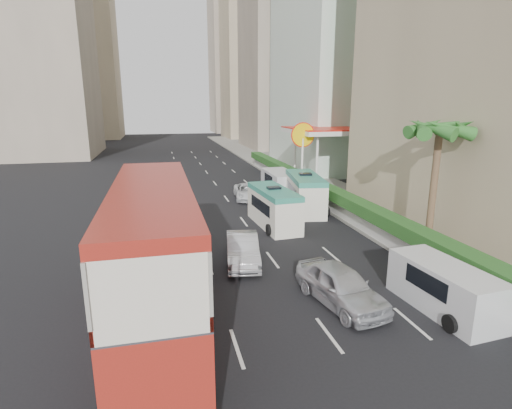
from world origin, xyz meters
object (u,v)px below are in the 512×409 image
object	(u,v)px
shell_station	(324,156)
panel_van_far	(280,184)
minibus_far	(305,193)
palm_tree	(433,191)
double_decker_bus	(156,259)
car_silver_lane_b	(339,304)
car_silver_lane_a	(243,263)
panel_van_near	(444,288)
van_asset	(248,199)
minibus_near	(274,207)

from	to	relation	value
shell_station	panel_van_far	bearing A→B (deg)	-145.19
minibus_far	palm_tree	size ratio (longest dim) A/B	0.94
double_decker_bus	car_silver_lane_b	world-z (taller)	double_decker_bus
double_decker_bus	shell_station	distance (m)	28.02
car_silver_lane_a	palm_tree	bearing A→B (deg)	3.01
minibus_far	panel_van_near	size ratio (longest dim) A/B	1.34
minibus_far	panel_van_far	xyz separation A→B (m)	(-0.30, 5.18, -0.28)
van_asset	palm_tree	xyz separation A→B (m)	(6.50, -14.52, 3.38)
car_silver_lane_a	shell_station	xyz separation A→B (m)	(11.95, 18.04, 2.75)
double_decker_bus	minibus_far	xyz separation A→B (m)	(10.60, 13.85, -1.20)
palm_tree	shell_station	size ratio (longest dim) A/B	0.80
minibus_near	minibus_far	distance (m)	4.59
minibus_near	minibus_far	bearing A→B (deg)	39.92
double_decker_bus	palm_tree	xyz separation A→B (m)	(13.80, 4.00, 0.85)
minibus_near	shell_station	size ratio (longest dim) A/B	0.69
car_silver_lane_a	van_asset	distance (m)	13.94
minibus_far	car_silver_lane_a	bearing A→B (deg)	-117.07
palm_tree	minibus_far	bearing A→B (deg)	108.01
double_decker_bus	panel_van_near	bearing A→B (deg)	-7.50
car_silver_lane_a	minibus_near	xyz separation A→B (m)	(3.24, 5.70, 1.22)
double_decker_bus	palm_tree	bearing A→B (deg)	16.16
shell_station	double_decker_bus	bearing A→B (deg)	-124.82
van_asset	panel_van_far	size ratio (longest dim) A/B	0.84
panel_van_far	minibus_far	bearing A→B (deg)	-86.34
panel_van_near	shell_station	xyz separation A→B (m)	(5.48, 24.39, 1.85)
double_decker_bus	car_silver_lane_a	world-z (taller)	double_decker_bus
car_silver_lane_b	minibus_far	xyz separation A→B (m)	(3.68, 13.89, 1.33)
panel_van_near	shell_station	bearing A→B (deg)	72.80
panel_van_near	panel_van_far	bearing A→B (deg)	86.11
double_decker_bus	panel_van_far	xyz separation A→B (m)	(10.29, 19.03, -1.48)
car_silver_lane_a	panel_van_near	bearing A→B (deg)	-35.78
panel_van_far	car_silver_lane_a	bearing A→B (deg)	-113.64
car_silver_lane_b	van_asset	bearing A→B (deg)	77.95
shell_station	panel_van_near	bearing A→B (deg)	-102.66
van_asset	palm_tree	distance (m)	16.26
minibus_far	panel_van_far	distance (m)	5.19
van_asset	panel_van_far	distance (m)	3.21
minibus_near	minibus_far	size ratio (longest dim) A/B	0.92
car_silver_lane_b	panel_van_far	size ratio (longest dim) A/B	0.86
car_silver_lane_b	double_decker_bus	bearing A→B (deg)	168.79
double_decker_bus	minibus_far	world-z (taller)	double_decker_bus
palm_tree	minibus_near	bearing A→B (deg)	134.32
car_silver_lane_b	minibus_near	world-z (taller)	minibus_near
double_decker_bus	car_silver_lane_b	bearing A→B (deg)	-0.35
van_asset	panel_van_far	xyz separation A→B (m)	(2.99, 0.51, 1.05)
car_silver_lane_b	panel_van_far	xyz separation A→B (m)	(3.38, 19.07, 1.05)
minibus_far	shell_station	distance (m)	10.72
minibus_far	van_asset	bearing A→B (deg)	134.57
double_decker_bus	palm_tree	world-z (taller)	palm_tree
panel_van_far	shell_station	distance (m)	7.16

